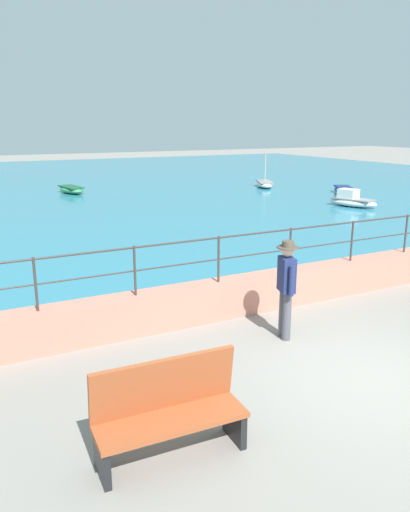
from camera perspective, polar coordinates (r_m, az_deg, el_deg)
ground_plane at (r=7.92m, az=18.64°, el=-13.22°), size 120.00×120.00×0.00m
promenade_wall at (r=10.04m, az=5.74°, el=-4.21°), size 20.00×0.56×0.70m
railing at (r=9.77m, az=5.89°, el=1.17°), size 18.44×0.04×0.90m
lake_water at (r=31.22m, az=-17.56°, el=7.65°), size 64.00×44.32×0.06m
bench_main at (r=5.79m, az=-4.23°, el=-17.18°), size 1.72×0.62×1.13m
person_walking at (r=8.58m, az=9.35°, el=-3.28°), size 0.38×0.55×1.75m
boat_0 at (r=29.40m, az=6.87°, el=8.28°), size 1.77×2.47×2.08m
boat_1 at (r=27.50m, az=15.72°, el=7.36°), size 1.95×2.44×0.36m
boat_4 at (r=27.63m, az=-15.19°, el=7.43°), size 1.29×2.42×0.36m
boat_6 at (r=23.24m, az=16.58°, el=6.17°), size 1.55×2.46×0.76m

